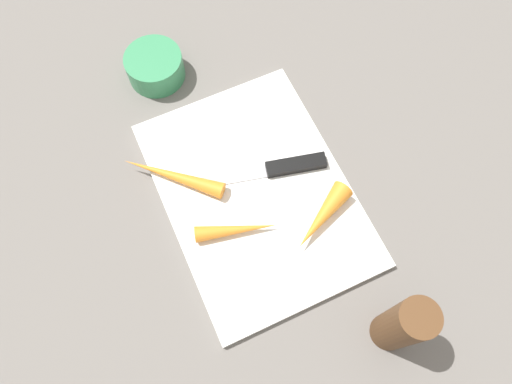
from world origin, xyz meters
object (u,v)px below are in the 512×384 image
(carrot_medium, at_px, (236,230))
(carrot_longest, at_px, (173,176))
(small_bowl, at_px, (155,67))
(pepper_grinder, at_px, (402,325))
(knife, at_px, (287,167))
(cutting_board, at_px, (256,194))
(carrot_shortest, at_px, (322,217))

(carrot_medium, height_order, carrot_longest, carrot_longest)
(small_bowl, height_order, pepper_grinder, pepper_grinder)
(small_bowl, xyz_separation_m, pepper_grinder, (0.51, 0.14, 0.05))
(knife, bearing_deg, cutting_board, 28.57)
(knife, bearing_deg, small_bowl, -51.00)
(cutting_board, xyz_separation_m, carrot_shortest, (0.08, 0.07, 0.02))
(carrot_medium, bearing_deg, pepper_grinder, -40.73)
(carrot_medium, distance_m, small_bowl, 0.31)
(carrot_medium, height_order, carrot_shortest, carrot_shortest)
(cutting_board, bearing_deg, pepper_grinder, 17.03)
(small_bowl, bearing_deg, pepper_grinder, 14.82)
(cutting_board, relative_size, carrot_medium, 3.14)
(pepper_grinder, bearing_deg, small_bowl, -165.18)
(carrot_medium, xyz_separation_m, carrot_shortest, (0.03, 0.12, 0.00))
(knife, distance_m, carrot_longest, 0.17)
(carrot_longest, bearing_deg, cutting_board, -171.43)
(carrot_medium, xyz_separation_m, small_bowl, (-0.31, -0.01, -0.00))
(knife, height_order, small_bowl, small_bowl)
(carrot_longest, bearing_deg, carrot_shortest, -178.71)
(carrot_medium, relative_size, carrot_shortest, 1.05)
(carrot_longest, relative_size, carrot_shortest, 1.42)
(small_bowl, bearing_deg, knife, 25.36)
(knife, bearing_deg, carrot_longest, -5.02)
(carrot_medium, bearing_deg, carrot_longest, 131.60)
(small_bowl, bearing_deg, carrot_medium, 1.52)
(carrot_longest, height_order, small_bowl, small_bowl)
(carrot_shortest, relative_size, small_bowl, 1.19)
(knife, height_order, carrot_medium, carrot_medium)
(cutting_board, distance_m, knife, 0.06)
(knife, relative_size, carrot_medium, 1.73)
(cutting_board, xyz_separation_m, pepper_grinder, (0.25, 0.08, 0.07))
(carrot_medium, bearing_deg, carrot_shortest, 1.12)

